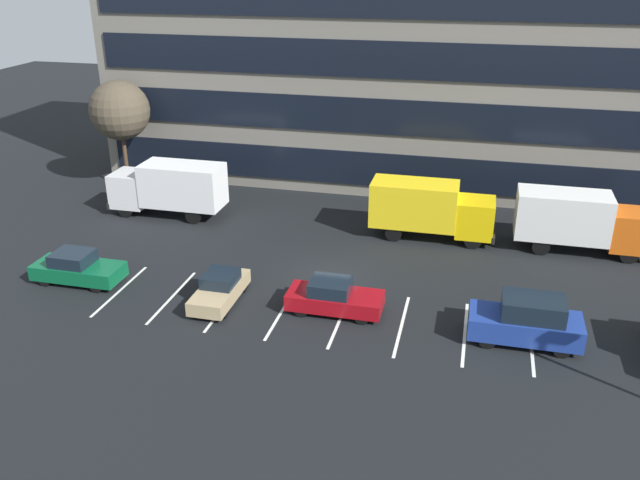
{
  "coord_description": "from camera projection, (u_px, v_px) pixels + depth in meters",
  "views": [
    {
      "loc": [
        6.74,
        -29.81,
        15.47
      ],
      "look_at": [
        -0.88,
        1.33,
        1.4
      ],
      "focal_mm": 37.14,
      "sensor_mm": 36.0,
      "label": 1
    }
  ],
  "objects": [
    {
      "name": "ground_plane",
      "position": [
        330.0,
        276.0,
        34.19
      ],
      "size": [
        120.0,
        120.0,
        0.0
      ],
      "primitive_type": "plane",
      "color": "black"
    },
    {
      "name": "office_building",
      "position": [
        388.0,
        50.0,
        46.55
      ],
      "size": [
        39.26,
        11.27,
        18.0
      ],
      "color": "slate",
      "rests_on": "ground_plane"
    },
    {
      "name": "lot_markings",
      "position": [
        311.0,
        314.0,
        30.65
      ],
      "size": [
        19.74,
        5.4,
        0.01
      ],
      "color": "silver",
      "rests_on": "ground_plane"
    },
    {
      "name": "box_truck_yellow_all",
      "position": [
        430.0,
        208.0,
        38.1
      ],
      "size": [
        7.16,
        2.37,
        3.32
      ],
      "color": "yellow",
      "rests_on": "ground_plane"
    },
    {
      "name": "box_truck_orange",
      "position": [
        579.0,
        219.0,
        36.37
      ],
      "size": [
        7.23,
        2.39,
        3.35
      ],
      "color": "#D85914",
      "rests_on": "ground_plane"
    },
    {
      "name": "box_truck_white",
      "position": [
        169.0,
        187.0,
        41.38
      ],
      "size": [
        7.32,
        2.43,
        3.4
      ],
      "color": "white",
      "rests_on": "ground_plane"
    },
    {
      "name": "sedan_tan",
      "position": [
        220.0,
        289.0,
        31.47
      ],
      "size": [
        1.7,
        4.05,
        1.45
      ],
      "color": "tan",
      "rests_on": "ground_plane"
    },
    {
      "name": "sedan_forest",
      "position": [
        77.0,
        268.0,
        33.37
      ],
      "size": [
        4.51,
        1.89,
        1.61
      ],
      "color": "#0C5933",
      "rests_on": "ground_plane"
    },
    {
      "name": "suv_navy",
      "position": [
        527.0,
        321.0,
        28.09
      ],
      "size": [
        4.7,
        1.99,
        2.13
      ],
      "color": "navy",
      "rests_on": "ground_plane"
    },
    {
      "name": "sedan_maroon",
      "position": [
        334.0,
        297.0,
        30.58
      ],
      "size": [
        4.42,
        1.85,
        1.58
      ],
      "color": "maroon",
      "rests_on": "ground_plane"
    },
    {
      "name": "bare_tree",
      "position": [
        120.0,
        110.0,
        44.7
      ],
      "size": [
        4.04,
        4.04,
        7.57
      ],
      "color": "#473323",
      "rests_on": "ground_plane"
    }
  ]
}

